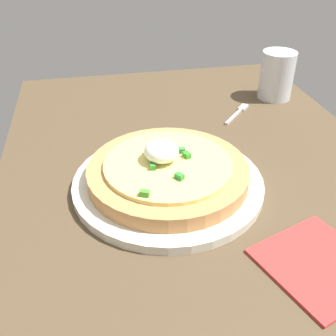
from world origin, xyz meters
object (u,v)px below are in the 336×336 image
object	(u,v)px
plate	(168,183)
pizza	(168,170)
cup_near	(277,76)
napkin	(319,264)
fork	(238,112)

from	to	relation	value
plate	pizza	size ratio (longest dim) A/B	1.19
cup_near	napkin	size ratio (longest dim) A/B	0.82
plate	napkin	size ratio (longest dim) A/B	2.31
cup_near	fork	world-z (taller)	cup_near
napkin	pizza	bearing A→B (deg)	-142.73
plate	pizza	xyz separation A→B (cm)	(-0.04, -0.04, 2.26)
plate	cup_near	distance (cm)	41.48
pizza	napkin	xyz separation A→B (cm)	(19.19, 14.60, -2.76)
napkin	plate	bearing A→B (deg)	-142.75
cup_near	pizza	bearing A→B (deg)	-46.72
cup_near	napkin	bearing A→B (deg)	-18.01
cup_near	napkin	distance (cm)	50.15
pizza	cup_near	size ratio (longest dim) A/B	2.35
pizza	napkin	world-z (taller)	pizza
plate	fork	xyz separation A→B (cm)	(-22.00, 19.38, -0.45)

